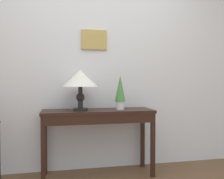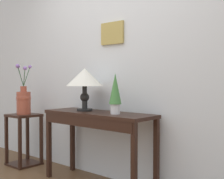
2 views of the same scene
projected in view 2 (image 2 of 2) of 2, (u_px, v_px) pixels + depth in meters
The scene contains 6 objects.
back_wall_with_art at pixel (119, 54), 3.41m from camera, with size 9.00×0.13×2.80m.
console_table at pixel (97, 123), 3.21m from camera, with size 1.28×0.42×0.77m.
table_lamp at pixel (85, 79), 3.35m from camera, with size 0.40×0.40×0.46m.
potted_plant_on_console at pixel (115, 92), 3.03m from camera, with size 0.12×0.12×0.40m.
pedestal_stand_left at pixel (24, 140), 4.01m from camera, with size 0.36×0.36×0.67m.
flower_vase_tall at pixel (24, 100), 4.00m from camera, with size 0.20×0.22×0.65m.
Camera 2 is at (2.20, -1.06, 1.11)m, focal length 49.51 mm.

